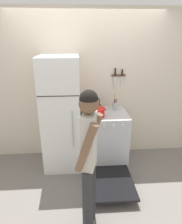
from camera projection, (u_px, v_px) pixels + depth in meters
The scene contains 9 objects.
ground_plane at pixel (87, 151), 3.90m from camera, with size 14.00×14.00×0.00m, color slate.
wall_back at pixel (86, 87), 3.47m from camera, with size 10.00×0.06×2.55m.
refrigerator at pixel (61, 114), 3.23m from camera, with size 0.60×0.69×1.85m.
stove_range at pixel (105, 139), 3.41m from camera, with size 0.70×1.42×0.93m.
dutch_oven_pot at pixel (97, 112), 3.11m from camera, with size 0.29×0.24×0.17m.
tea_kettle at pixel (96, 106), 3.36m from camera, with size 0.20×0.16×0.23m.
utensil_jar at pixel (115, 106), 3.39m from camera, with size 0.09×0.09×0.27m.
person at pixel (89, 156), 2.09m from camera, with size 0.33×0.39×1.66m.
wall_knife_strip at pixel (118, 75), 3.38m from camera, with size 0.24×0.03×0.34m.
Camera 1 is at (-0.15, -3.36, 2.13)m, focal length 32.00 mm.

